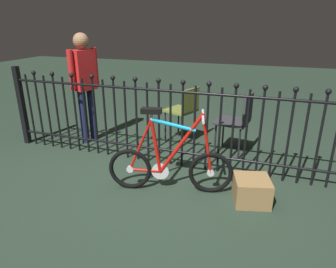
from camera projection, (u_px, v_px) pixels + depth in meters
ground_plane at (155, 186)px, 3.26m from camera, size 20.00×20.00×0.00m
iron_fence at (167, 121)px, 3.57m from camera, size 4.49×0.07×1.10m
bicycle at (170, 164)px, 3.07m from camera, size 1.26×0.44×0.89m
chair_charcoal at (238, 118)px, 3.86m from camera, size 0.46×0.46×0.82m
chair_olive at (184, 108)px, 4.25m from camera, size 0.50×0.49×0.81m
person_visitor at (85, 80)px, 4.17m from camera, size 0.27×0.45×1.53m
display_crate at (252, 190)px, 2.93m from camera, size 0.40×0.40×0.25m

